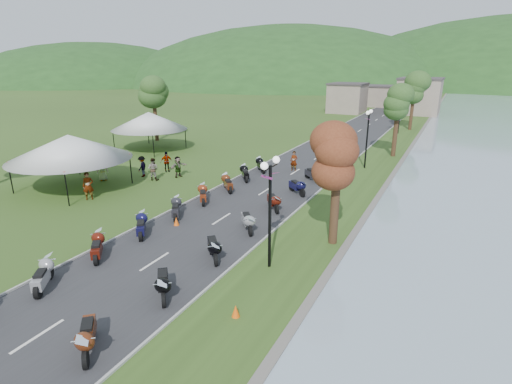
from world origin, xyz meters
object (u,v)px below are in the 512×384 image
at_px(vendor_tent_main, 72,162).
at_px(pedestrian_c, 143,176).
at_px(pedestrian_a, 90,199).
at_px(pedestrian_b, 154,180).

relative_size(vendor_tent_main, pedestrian_c, 3.39).
distance_m(vendor_tent_main, pedestrian_a, 3.89).
bearing_deg(pedestrian_c, vendor_tent_main, -42.47).
xyz_separation_m(vendor_tent_main, pedestrian_a, (3.04, -1.35, -2.00)).
bearing_deg(vendor_tent_main, pedestrian_b, 48.67).
bearing_deg(pedestrian_a, pedestrian_b, 38.64).
relative_size(pedestrian_a, pedestrian_b, 1.07).
xyz_separation_m(vendor_tent_main, pedestrian_c, (2.32, 4.71, -2.00)).
height_order(vendor_tent_main, pedestrian_c, vendor_tent_main).
bearing_deg(pedestrian_a, vendor_tent_main, 112.23).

